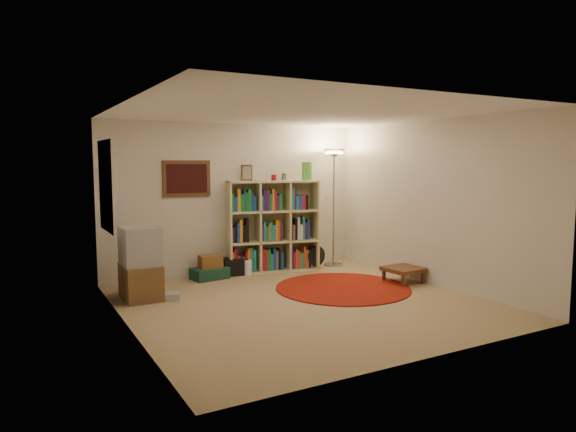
% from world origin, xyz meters
% --- Properties ---
extents(room, '(4.54, 4.54, 2.54)m').
position_xyz_m(room, '(-0.05, 0.05, 1.26)').
color(room, tan).
rests_on(room, ground).
extents(bookshelf, '(1.61, 0.74, 1.86)m').
position_xyz_m(bookshelf, '(0.55, 2.00, 0.75)').
color(bookshelf, beige).
rests_on(bookshelf, ground).
extents(floor_lamp, '(0.49, 0.49, 2.09)m').
position_xyz_m(floor_lamp, '(1.73, 1.87, 1.74)').
color(floor_lamp, gray).
rests_on(floor_lamp, ground).
extents(floor_fan, '(0.36, 0.21, 0.41)m').
position_xyz_m(floor_fan, '(1.29, 1.76, 0.21)').
color(floor_fan, black).
rests_on(floor_fan, ground).
extents(tv_stand, '(0.49, 0.68, 0.99)m').
position_xyz_m(tv_stand, '(-1.83, 1.25, 0.48)').
color(tv_stand, brown).
rests_on(tv_stand, ground).
extents(dvd_box, '(0.33, 0.30, 0.09)m').
position_xyz_m(dvd_box, '(-1.51, 1.02, 0.05)').
color(dvd_box, '#9E9FA3').
rests_on(dvd_box, ground).
extents(suitcase, '(0.61, 0.44, 0.18)m').
position_xyz_m(suitcase, '(-0.60, 1.93, 0.09)').
color(suitcase, '#143828').
rests_on(suitcase, ground).
extents(wicker_basket, '(0.35, 0.26, 0.20)m').
position_xyz_m(wicker_basket, '(-0.58, 1.94, 0.28)').
color(wicker_basket, brown).
rests_on(wicker_basket, suitcase).
extents(duffel_bag, '(0.42, 0.37, 0.27)m').
position_xyz_m(duffel_bag, '(-0.13, 2.04, 0.14)').
color(duffel_bag, black).
rests_on(duffel_bag, ground).
extents(paper_towel, '(0.14, 0.14, 0.26)m').
position_xyz_m(paper_towel, '(0.04, 1.87, 0.13)').
color(paper_towel, white).
rests_on(paper_towel, ground).
extents(red_rug, '(1.99, 1.99, 0.02)m').
position_xyz_m(red_rug, '(0.91, 0.39, 0.01)').
color(red_rug, maroon).
rests_on(red_rug, ground).
extents(side_table, '(0.56, 0.56, 0.24)m').
position_xyz_m(side_table, '(1.95, 0.24, 0.20)').
color(side_table, '#492B19').
rests_on(side_table, ground).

